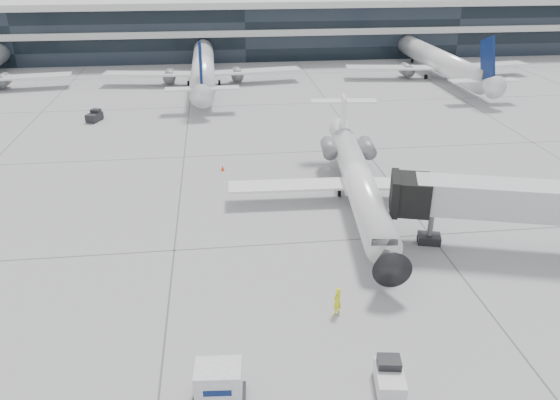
{
  "coord_description": "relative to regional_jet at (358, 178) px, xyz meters",
  "views": [
    {
      "loc": [
        -6.39,
        -36.14,
        20.85
      ],
      "look_at": [
        -1.7,
        2.4,
        2.6
      ],
      "focal_mm": 35.0,
      "sensor_mm": 36.0,
      "label": 1
    }
  ],
  "objects": [
    {
      "name": "jet_bridge",
      "position": [
        9.61,
        -9.64,
        1.73
      ],
      "size": [
        16.8,
        7.47,
        5.47
      ],
      "rotation": [
        0.0,
        0.0,
        -0.28
      ],
      "color": "silver",
      "rests_on": "ground"
    },
    {
      "name": "regional_jet",
      "position": [
        0.0,
        0.0,
        0.0
      ],
      "size": [
        22.87,
        28.56,
        6.59
      ],
      "rotation": [
        0.0,
        0.0,
        -0.1
      ],
      "color": "white",
      "rests_on": "ground"
    },
    {
      "name": "baggage_tug",
      "position": [
        -3.95,
        -22.35,
        -1.57
      ],
      "size": [
        1.76,
        2.57,
        1.51
      ],
      "rotation": [
        0.0,
        0.0,
        -0.16
      ],
      "color": "silver",
      "rests_on": "ground"
    },
    {
      "name": "cargo_uld",
      "position": [
        -12.67,
        -22.23,
        -1.17
      ],
      "size": [
        2.78,
        2.15,
        2.15
      ],
      "rotation": [
        0.0,
        0.0,
        -0.08
      ],
      "color": "black",
      "rests_on": "ground"
    },
    {
      "name": "bg_jet_center",
      "position": [
        -13.74,
        48.18,
        -2.25
      ],
      "size": [
        32.0,
        40.0,
        9.6
      ],
      "primitive_type": null,
      "color": "white",
      "rests_on": "ground"
    },
    {
      "name": "bg_jet_right",
      "position": [
        26.26,
        48.18,
        -2.25
      ],
      "size": [
        32.0,
        40.0,
        9.6
      ],
      "primitive_type": null,
      "color": "white",
      "rests_on": "ground"
    },
    {
      "name": "ground",
      "position": [
        -5.74,
        -6.82,
        -2.25
      ],
      "size": [
        220.0,
        220.0,
        0.0
      ],
      "primitive_type": "plane",
      "color": "gray",
      "rests_on": "ground"
    },
    {
      "name": "ramp_worker",
      "position": [
        -5.27,
        -15.82,
        -1.33
      ],
      "size": [
        0.8,
        0.77,
        1.85
      ],
      "primitive_type": "imported",
      "rotation": [
        0.0,
        0.0,
        3.82
      ],
      "color": "#FAFF1A",
      "rests_on": "ground"
    },
    {
      "name": "terminal",
      "position": [
        -5.74,
        75.18,
        2.75
      ],
      "size": [
        170.0,
        22.0,
        10.0
      ],
      "primitive_type": "cube",
      "color": "black",
      "rests_on": "ground"
    },
    {
      "name": "far_tug",
      "position": [
        -27.72,
        28.01,
        -1.6
      ],
      "size": [
        2.07,
        2.61,
        1.45
      ],
      "rotation": [
        0.0,
        0.0,
        -0.36
      ],
      "color": "black",
      "rests_on": "ground"
    },
    {
      "name": "traffic_cone",
      "position": [
        -11.7,
        8.76,
        -1.99
      ],
      "size": [
        0.49,
        0.49,
        0.56
      ],
      "rotation": [
        0.0,
        0.0,
        -0.36
      ],
      "color": "#FB4A0D",
      "rests_on": "ground"
    }
  ]
}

